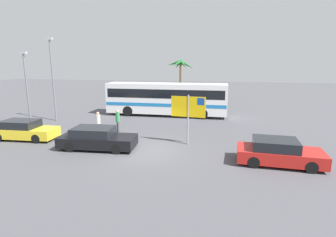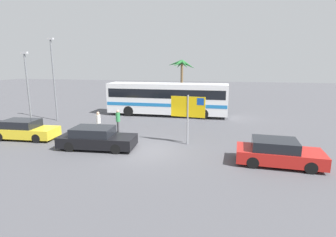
% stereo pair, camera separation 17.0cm
% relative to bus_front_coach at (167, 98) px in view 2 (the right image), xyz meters
% --- Properties ---
extents(ground, '(120.00, 120.00, 0.00)m').
position_rel_bus_front_coach_xyz_m(ground, '(0.95, -10.88, -1.78)').
color(ground, '#4C4C51').
extents(bus_front_coach, '(11.74, 2.48, 3.17)m').
position_rel_bus_front_coach_xyz_m(bus_front_coach, '(0.00, 0.00, 0.00)').
color(bus_front_coach, white).
rests_on(bus_front_coach, ground).
extents(ferry_sign, '(2.19, 0.31, 3.20)m').
position_rel_bus_front_coach_xyz_m(ferry_sign, '(3.30, -9.06, 0.54)').
color(ferry_sign, gray).
rests_on(ferry_sign, ground).
extents(car_red, '(4.34, 2.11, 1.32)m').
position_rel_bus_front_coach_xyz_m(car_red, '(8.26, -11.55, -1.15)').
color(car_red, red).
rests_on(car_red, ground).
extents(car_black, '(4.70, 2.14, 1.32)m').
position_rel_bus_front_coach_xyz_m(car_black, '(-2.09, -11.01, -1.15)').
color(car_black, black).
rests_on(car_black, ground).
extents(car_yellow, '(4.45, 1.95, 1.32)m').
position_rel_bus_front_coach_xyz_m(car_yellow, '(-7.95, -10.10, -1.15)').
color(car_yellow, yellow).
rests_on(car_yellow, ground).
extents(pedestrian_crossing_lot, '(0.32, 0.32, 1.73)m').
position_rel_bus_front_coach_xyz_m(pedestrian_crossing_lot, '(-2.25, -7.18, -0.76)').
color(pedestrian_crossing_lot, '#4C4C51').
rests_on(pedestrian_crossing_lot, ground).
extents(pedestrian_near_sign, '(0.32, 0.32, 1.67)m').
position_rel_bus_front_coach_xyz_m(pedestrian_near_sign, '(-3.47, -7.93, -0.80)').
color(pedestrian_near_sign, '#4C4C51').
rests_on(pedestrian_near_sign, ground).
extents(lamp_post_left_side, '(0.56, 0.20, 7.25)m').
position_rel_bus_front_coach_xyz_m(lamp_post_left_side, '(-9.34, -4.32, 2.17)').
color(lamp_post_left_side, slate).
rests_on(lamp_post_left_side, ground).
extents(lamp_post_right_side, '(0.56, 0.20, 5.98)m').
position_rel_bus_front_coach_xyz_m(lamp_post_right_side, '(-9.57, -7.33, 1.53)').
color(lamp_post_right_side, slate).
rests_on(lamp_post_right_side, ground).
extents(palm_tree_seaside, '(3.51, 3.40, 5.52)m').
position_rel_bus_front_coach_xyz_m(palm_tree_seaside, '(0.18, 7.97, 2.70)').
color(palm_tree_seaside, brown).
rests_on(palm_tree_seaside, ground).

